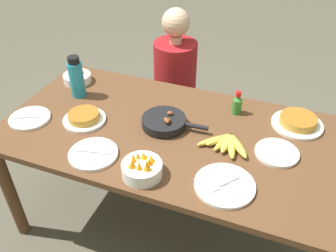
{
  "coord_description": "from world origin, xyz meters",
  "views": [
    {
      "loc": [
        0.53,
        -1.38,
        1.88
      ],
      "look_at": [
        0.0,
        0.0,
        0.76
      ],
      "focal_mm": 38.0,
      "sensor_mm": 36.0,
      "label": 1
    }
  ],
  "objects_px": {
    "banana_bunch": "(227,143)",
    "fruit_bowl_mango": "(142,168)",
    "water_bottle": "(76,78)",
    "hot_sauce_bottle": "(237,104)",
    "fruit_bowl_citrus": "(77,77)",
    "person_figure": "(175,96)",
    "skillet": "(165,122)",
    "empty_plate_near_front": "(30,118)",
    "frittata_plate_side": "(298,122)",
    "empty_plate_far_left": "(277,153)",
    "frittata_plate_center": "(84,118)",
    "empty_plate_mid_edge": "(93,154)",
    "empty_plate_far_right": "(225,185)"
  },
  "relations": [
    {
      "from": "frittata_plate_center",
      "to": "fruit_bowl_mango",
      "type": "bearing_deg",
      "value": -29.54
    },
    {
      "from": "empty_plate_far_left",
      "to": "skillet",
      "type": "bearing_deg",
      "value": 178.56
    },
    {
      "from": "person_figure",
      "to": "hot_sauce_bottle",
      "type": "bearing_deg",
      "value": -39.78
    },
    {
      "from": "water_bottle",
      "to": "person_figure",
      "type": "bearing_deg",
      "value": 55.73
    },
    {
      "from": "banana_bunch",
      "to": "water_bottle",
      "type": "height_order",
      "value": "water_bottle"
    },
    {
      "from": "skillet",
      "to": "empty_plate_near_front",
      "type": "xyz_separation_m",
      "value": [
        -0.71,
        -0.21,
        -0.02
      ]
    },
    {
      "from": "banana_bunch",
      "to": "empty_plate_far_left",
      "type": "distance_m",
      "value": 0.24
    },
    {
      "from": "banana_bunch",
      "to": "hot_sauce_bottle",
      "type": "xyz_separation_m",
      "value": [
        -0.02,
        0.3,
        0.04
      ]
    },
    {
      "from": "empty_plate_near_front",
      "to": "empty_plate_mid_edge",
      "type": "distance_m",
      "value": 0.49
    },
    {
      "from": "frittata_plate_center",
      "to": "fruit_bowl_citrus",
      "type": "distance_m",
      "value": 0.44
    },
    {
      "from": "empty_plate_near_front",
      "to": "empty_plate_far_left",
      "type": "relative_size",
      "value": 1.05
    },
    {
      "from": "frittata_plate_center",
      "to": "person_figure",
      "type": "xyz_separation_m",
      "value": [
        0.23,
        0.81,
        -0.29
      ]
    },
    {
      "from": "empty_plate_mid_edge",
      "to": "fruit_bowl_citrus",
      "type": "height_order",
      "value": "fruit_bowl_citrus"
    },
    {
      "from": "frittata_plate_side",
      "to": "empty_plate_far_left",
      "type": "bearing_deg",
      "value": -104.77
    },
    {
      "from": "empty_plate_near_front",
      "to": "empty_plate_far_right",
      "type": "height_order",
      "value": "same"
    },
    {
      "from": "empty_plate_far_right",
      "to": "banana_bunch",
      "type": "bearing_deg",
      "value": 102.0
    },
    {
      "from": "empty_plate_near_front",
      "to": "empty_plate_mid_edge",
      "type": "height_order",
      "value": "same"
    },
    {
      "from": "hot_sauce_bottle",
      "to": "fruit_bowl_citrus",
      "type": "bearing_deg",
      "value": -178.87
    },
    {
      "from": "frittata_plate_center",
      "to": "hot_sauce_bottle",
      "type": "xyz_separation_m",
      "value": [
        0.75,
        0.37,
        0.04
      ]
    },
    {
      "from": "empty_plate_near_front",
      "to": "water_bottle",
      "type": "bearing_deg",
      "value": 69.57
    },
    {
      "from": "banana_bunch",
      "to": "fruit_bowl_mango",
      "type": "bearing_deg",
      "value": -132.77
    },
    {
      "from": "empty_plate_far_left",
      "to": "hot_sauce_bottle",
      "type": "distance_m",
      "value": 0.38
    },
    {
      "from": "frittata_plate_side",
      "to": "empty_plate_near_front",
      "type": "relative_size",
      "value": 1.22
    },
    {
      "from": "empty_plate_mid_edge",
      "to": "person_figure",
      "type": "height_order",
      "value": "person_figure"
    },
    {
      "from": "empty_plate_far_right",
      "to": "hot_sauce_bottle",
      "type": "height_order",
      "value": "hot_sauce_bottle"
    },
    {
      "from": "empty_plate_far_left",
      "to": "fruit_bowl_citrus",
      "type": "xyz_separation_m",
      "value": [
        -1.28,
        0.25,
        0.02
      ]
    },
    {
      "from": "empty_plate_near_front",
      "to": "person_figure",
      "type": "xyz_separation_m",
      "value": [
        0.52,
        0.9,
        -0.28
      ]
    },
    {
      "from": "banana_bunch",
      "to": "frittata_plate_side",
      "type": "height_order",
      "value": "frittata_plate_side"
    },
    {
      "from": "skillet",
      "to": "empty_plate_far_left",
      "type": "height_order",
      "value": "skillet"
    },
    {
      "from": "person_figure",
      "to": "empty_plate_far_left",
      "type": "bearing_deg",
      "value": -42.22
    },
    {
      "from": "empty_plate_far_left",
      "to": "banana_bunch",
      "type": "bearing_deg",
      "value": -173.05
    },
    {
      "from": "banana_bunch",
      "to": "fruit_bowl_citrus",
      "type": "height_order",
      "value": "fruit_bowl_citrus"
    },
    {
      "from": "skillet",
      "to": "fruit_bowl_mango",
      "type": "height_order",
      "value": "fruit_bowl_mango"
    },
    {
      "from": "hot_sauce_bottle",
      "to": "water_bottle",
      "type": "bearing_deg",
      "value": -170.5
    },
    {
      "from": "hot_sauce_bottle",
      "to": "person_figure",
      "type": "height_order",
      "value": "person_figure"
    },
    {
      "from": "water_bottle",
      "to": "hot_sauce_bottle",
      "type": "bearing_deg",
      "value": 9.5
    },
    {
      "from": "empty_plate_mid_edge",
      "to": "frittata_plate_center",
      "type": "bearing_deg",
      "value": 129.71
    },
    {
      "from": "frittata_plate_center",
      "to": "person_figure",
      "type": "distance_m",
      "value": 0.89
    },
    {
      "from": "empty_plate_mid_edge",
      "to": "water_bottle",
      "type": "relative_size",
      "value": 0.95
    },
    {
      "from": "fruit_bowl_citrus",
      "to": "person_figure",
      "type": "relative_size",
      "value": 0.15
    },
    {
      "from": "skillet",
      "to": "fruit_bowl_citrus",
      "type": "distance_m",
      "value": 0.73
    },
    {
      "from": "empty_plate_mid_edge",
      "to": "fruit_bowl_mango",
      "type": "height_order",
      "value": "fruit_bowl_mango"
    },
    {
      "from": "skillet",
      "to": "hot_sauce_bottle",
      "type": "distance_m",
      "value": 0.42
    },
    {
      "from": "banana_bunch",
      "to": "fruit_bowl_mango",
      "type": "height_order",
      "value": "fruit_bowl_mango"
    },
    {
      "from": "empty_plate_far_right",
      "to": "person_figure",
      "type": "distance_m",
      "value": 1.2
    },
    {
      "from": "fruit_bowl_citrus",
      "to": "hot_sauce_bottle",
      "type": "distance_m",
      "value": 1.02
    },
    {
      "from": "fruit_bowl_mango",
      "to": "person_figure",
      "type": "distance_m",
      "value": 1.14
    },
    {
      "from": "fruit_bowl_citrus",
      "to": "empty_plate_near_front",
      "type": "bearing_deg",
      "value": -92.55
    },
    {
      "from": "empty_plate_far_left",
      "to": "empty_plate_mid_edge",
      "type": "distance_m",
      "value": 0.89
    },
    {
      "from": "skillet",
      "to": "hot_sauce_bottle",
      "type": "relative_size",
      "value": 2.57
    }
  ]
}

